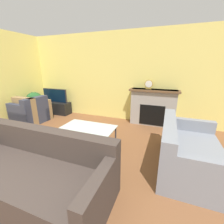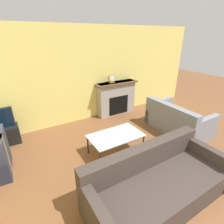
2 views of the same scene
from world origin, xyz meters
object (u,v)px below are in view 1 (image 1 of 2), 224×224
at_px(potted_plant, 35,102).
at_px(mantel_clock, 149,84).
at_px(couch_sectional, 34,173).
at_px(armchair_by_window, 30,113).
at_px(armchair_accent, 33,112).
at_px(coffee_table, 88,129).
at_px(tv, 55,96).
at_px(couch_loveseat, 187,153).

distance_m(potted_plant, mantel_clock, 3.80).
bearing_deg(potted_plant, couch_sectional, -43.89).
distance_m(armchair_by_window, potted_plant, 0.61).
bearing_deg(couch_sectional, armchair_accent, 137.60).
relative_size(armchair_accent, coffee_table, 0.72).
bearing_deg(mantel_clock, armchair_accent, -162.91).
relative_size(couch_sectional, potted_plant, 2.65).
bearing_deg(potted_plant, tv, 55.36).
bearing_deg(armchair_by_window, couch_loveseat, 83.83).
bearing_deg(couch_sectional, armchair_by_window, 138.96).
bearing_deg(coffee_table, potted_plant, 157.25).
relative_size(couch_sectional, coffee_table, 1.99).
distance_m(couch_sectional, armchair_accent, 3.13).
bearing_deg(tv, armchair_by_window, -95.63).
bearing_deg(armchair_accent, potted_plant, -53.32).
relative_size(couch_sectional, mantel_clock, 8.52).
bearing_deg(armchair_accent, armchair_by_window, 102.28).
distance_m(couch_sectional, coffee_table, 1.36).
distance_m(armchair_accent, mantel_clock, 3.69).
xyz_separation_m(tv, mantel_clock, (3.29, 0.13, 0.53)).
xyz_separation_m(tv, potted_plant, (-0.39, -0.56, -0.14)).
xyz_separation_m(coffee_table, mantel_clock, (1.00, 1.81, 0.80)).
distance_m(tv, armchair_accent, 1.00).
bearing_deg(potted_plant, armchair_by_window, -59.52).
xyz_separation_m(couch_sectional, coffee_table, (0.10, 1.35, 0.13)).
height_order(tv, armchair_accent, tv).
bearing_deg(mantel_clock, potted_plant, -169.40).
distance_m(coffee_table, potted_plant, 2.90).
xyz_separation_m(tv, armchair_by_window, (-0.10, -1.04, -0.37)).
bearing_deg(mantel_clock, couch_sectional, -109.22).
bearing_deg(tv, armchair_accent, -97.80).
height_order(armchair_accent, coffee_table, armchair_accent).
height_order(armchair_by_window, mantel_clock, mantel_clock).
height_order(armchair_accent, potted_plant, potted_plant).
height_order(armchair_by_window, potted_plant, potted_plant).
bearing_deg(armchair_accent, couch_sectional, 138.65).
xyz_separation_m(couch_sectional, couch_loveseat, (2.06, 1.33, 0.00)).
bearing_deg(armchair_by_window, coffee_table, 77.58).
xyz_separation_m(armchair_by_window, potted_plant, (-0.28, 0.48, 0.23)).
bearing_deg(mantel_clock, armchair_by_window, -160.98).
height_order(coffee_table, mantel_clock, mantel_clock).
distance_m(armchair_by_window, mantel_clock, 3.70).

